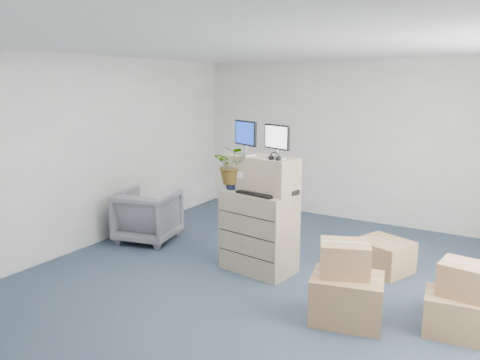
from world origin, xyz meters
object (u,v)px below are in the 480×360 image
(keyboard, at_px, (257,193))
(office_chair, at_px, (148,213))
(filing_cabinet_lower, at_px, (259,231))
(monitor_left, at_px, (245,136))
(monitor_right, at_px, (277,140))
(water_bottle, at_px, (271,181))
(potted_plant, at_px, (233,170))

(keyboard, xyz_separation_m, office_chair, (-2.09, 0.29, -0.64))
(filing_cabinet_lower, height_order, monitor_left, monitor_left)
(monitor_left, relative_size, keyboard, 0.82)
(filing_cabinet_lower, bearing_deg, keyboard, -62.27)
(monitor_left, xyz_separation_m, keyboard, (0.29, -0.19, -0.68))
(keyboard, relative_size, office_chair, 0.62)
(monitor_left, relative_size, monitor_right, 1.06)
(filing_cabinet_lower, relative_size, office_chair, 1.23)
(monitor_left, bearing_deg, keyboard, -8.83)
(monitor_left, bearing_deg, water_bottle, 28.49)
(potted_plant, bearing_deg, water_bottle, 19.64)
(monitor_left, relative_size, potted_plant, 0.80)
(filing_cabinet_lower, relative_size, monitor_left, 2.42)
(filing_cabinet_lower, bearing_deg, water_bottle, 39.21)
(potted_plant, bearing_deg, filing_cabinet_lower, 14.96)
(monitor_left, distance_m, keyboard, 0.76)
(monitor_right, xyz_separation_m, keyboard, (-0.19, -0.13, -0.67))
(office_chair, bearing_deg, monitor_right, 162.64)
(filing_cabinet_lower, relative_size, water_bottle, 3.70)
(filing_cabinet_lower, distance_m, water_bottle, 0.68)
(filing_cabinet_lower, xyz_separation_m, office_chair, (-2.04, 0.15, -0.10))
(keyboard, bearing_deg, water_bottle, 82.13)
(monitor_left, height_order, keyboard, monitor_left)
(keyboard, xyz_separation_m, water_bottle, (0.07, 0.21, 0.13))
(water_bottle, bearing_deg, monitor_left, -176.52)
(monitor_left, height_order, office_chair, monitor_left)
(monitor_left, distance_m, potted_plant, 0.46)
(monitor_right, bearing_deg, keyboard, -125.42)
(office_chair, bearing_deg, monitor_left, 163.55)
(filing_cabinet_lower, height_order, keyboard, keyboard)
(monitor_right, relative_size, potted_plant, 0.76)
(potted_plant, height_order, office_chair, potted_plant)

